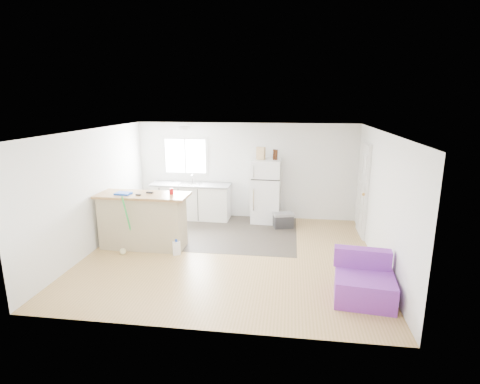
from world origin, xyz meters
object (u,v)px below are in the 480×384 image
refrigerator (266,191)px  bottle_left (276,155)px  cardboard_box (261,153)px  bottle_right (274,155)px  cooler (283,220)px  cleaner_jug (177,248)px  red_cup (171,191)px  blue_tray (123,193)px  peninsula (143,220)px  mop (125,243)px  kitchen_cabinets (191,201)px  purple_seat (364,283)px

refrigerator → bottle_left: 0.93m
cardboard_box → bottle_right: (0.32, 0.01, -0.02)m
cooler → bottle_right: (-0.26, 0.40, 1.50)m
cleaner_jug → red_cup: size_ratio=2.69×
red_cup → blue_tray: size_ratio=0.40×
peninsula → cleaner_jug: peninsula is taller
refrigerator → bottle_right: bearing=0.6°
blue_tray → cardboard_box: 3.34m
cleaner_jug → mop: (-1.02, -0.09, 0.09)m
refrigerator → bottle_right: (0.18, -0.00, 0.90)m
cooler → red_cup: bearing=-160.1°
kitchen_cabinets → red_cup: size_ratio=16.78×
red_cup → cardboard_box: (1.62, 1.93, 0.52)m
cleaner_jug → red_cup: red_cup is taller
refrigerator → blue_tray: 3.43m
kitchen_cabinets → blue_tray: kitchen_cabinets is taller
cooler → kitchen_cabinets: bearing=154.4°
peninsula → cleaner_jug: bearing=-20.8°
refrigerator → mop: 3.58m
kitchen_cabinets → red_cup: 2.11m
red_cup → bottle_left: bearing=43.8°
kitchen_cabinets → blue_tray: (-0.80, -2.10, 0.69)m
purple_seat → cardboard_box: cardboard_box is taller
purple_seat → bottle_left: 4.05m
bottle_left → cooler: bearing=-59.3°
purple_seat → bottle_right: bearing=120.0°
purple_seat → bottle_left: bearing=119.6°
peninsula → refrigerator: refrigerator is taller
red_cup → bottle_left: 2.80m
refrigerator → bottle_left: bottle_left is taller
bottle_left → cardboard_box: bearing=175.4°
kitchen_cabinets → purple_seat: 5.08m
kitchen_cabinets → mop: 2.53m
kitchen_cabinets → bottle_right: bearing=-0.0°
peninsula → red_cup: size_ratio=15.30×
purple_seat → blue_tray: size_ratio=3.14×
purple_seat → cleaner_jug: bearing=166.0°
cooler → red_cup: red_cup is taller
cleaner_jug → bottle_left: 3.28m
kitchen_cabinets → blue_tray: size_ratio=6.71×
refrigerator → bottle_right: 0.92m
cooler → mop: mop is taller
bottle_left → cleaner_jug: bearing=-128.7°
bottle_left → bottle_right: size_ratio=1.00×
mop → bottle_left: 3.95m
purple_seat → mop: mop is taller
kitchen_cabinets → red_cup: red_cup is taller
bottle_right → refrigerator: bearing=178.5°
bottle_left → peninsula: bearing=-142.9°
blue_tray → bottle_left: bottle_left is taller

